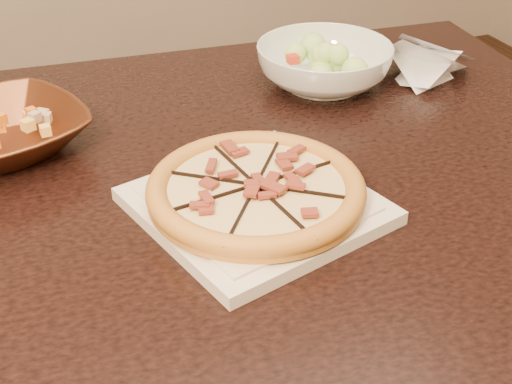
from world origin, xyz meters
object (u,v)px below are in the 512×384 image
at_px(dining_table, 161,238).
at_px(plate, 256,205).
at_px(pizza, 256,189).
at_px(salad_bowl, 324,66).
at_px(bronze_bowl, 2,133).

height_order(dining_table, plate, plate).
relative_size(dining_table, plate, 4.51).
height_order(dining_table, pizza, pizza).
distance_m(dining_table, plate, 0.19).
height_order(plate, pizza, pizza).
bearing_deg(salad_bowl, dining_table, -149.83).
distance_m(pizza, salad_bowl, 0.41).
xyz_separation_m(pizza, salad_bowl, (0.25, 0.33, 0.00)).
xyz_separation_m(dining_table, plate, (0.10, -0.12, 0.11)).
relative_size(plate, bronze_bowl, 1.40).
xyz_separation_m(plate, bronze_bowl, (-0.29, 0.28, 0.02)).
bearing_deg(plate, bronze_bowl, 135.54).
bearing_deg(dining_table, salad_bowl, 30.17).
distance_m(plate, pizza, 0.02).
bearing_deg(plate, pizza, 168.35).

